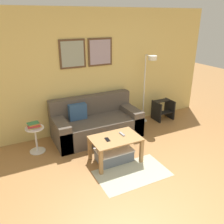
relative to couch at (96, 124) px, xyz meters
The scene contains 12 objects.
ground_plane 2.52m from the couch, 85.13° to the right, with size 16.00×16.00×0.00m, color #A87542.
wall_back 1.11m from the couch, 64.82° to the left, with size 5.60×0.09×2.55m.
area_rug 1.49m from the couch, 89.55° to the right, with size 1.17×0.70×0.01m, color #B2B79E.
couch is the anchor object (origin of this frame).
coffee_table 1.01m from the couch, 93.57° to the right, with size 0.84×0.56×0.46m.
storage_bin 1.00m from the couch, 94.45° to the right, with size 0.62×0.41×0.22m.
floor_lamp 1.57m from the couch, ahead, with size 0.21×0.44×1.60m.
side_table 1.24m from the couch, behind, with size 0.34×0.34×0.50m.
book_stack 1.28m from the couch, behind, with size 0.25×0.19×0.10m.
remote_control 0.98m from the couch, 84.51° to the right, with size 0.04×0.15×0.02m, color #99999E.
cell_phone 1.05m from the couch, 102.15° to the right, with size 0.07×0.14×0.01m, color black.
step_stool 1.83m from the couch, ahead, with size 0.44×0.38×0.47m.
Camera 1 is at (-1.93, -1.68, 2.39)m, focal length 38.00 mm.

